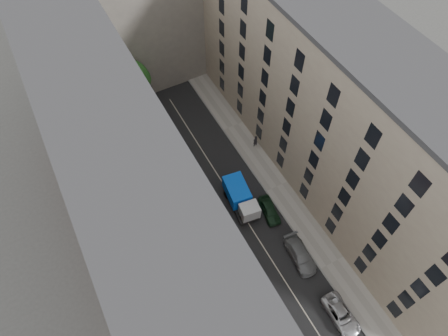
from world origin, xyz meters
TOP-DOWN VIEW (x-y plane):
  - ground at (0.00, 0.00)m, footprint 120.00×120.00m
  - road_surface at (0.00, 0.00)m, footprint 8.00×44.00m
  - sidewalk_left at (-5.50, 0.00)m, footprint 3.00×44.00m
  - sidewalk_right at (5.50, 0.00)m, footprint 3.00×44.00m
  - building_left at (-11.00, 0.00)m, footprint 8.00×44.00m
  - building_right at (11.00, 0.00)m, footprint 8.00×44.00m
  - building_endcap at (0.00, 28.00)m, footprint 18.00×12.00m
  - tarp_truck at (0.43, 0.08)m, footprint 2.93×5.91m
  - car_left_1 at (-3.60, -11.40)m, footprint 2.11×4.31m
  - car_left_2 at (-3.60, -7.80)m, footprint 2.31×4.83m
  - car_left_3 at (-2.80, -0.20)m, footprint 2.19×4.78m
  - car_left_4 at (-3.37, 3.52)m, footprint 2.00×4.11m
  - car_left_5 at (-2.80, 9.00)m, footprint 1.61×4.39m
  - car_left_6 at (-2.80, 15.85)m, footprint 2.40×4.77m
  - car_right_0 at (2.80, -15.86)m, footprint 2.25×4.65m
  - car_right_1 at (2.80, -8.80)m, footprint 2.44×5.04m
  - car_right_2 at (2.80, -2.60)m, footprint 2.20×4.15m
  - tree_mid at (-6.07, 1.17)m, footprint 5.44×5.19m
  - tree_far at (-4.50, 19.89)m, footprint 4.95×4.62m
  - lamp_post at (-4.20, -3.88)m, footprint 0.36×0.36m
  - pedestrian at (6.40, 6.69)m, footprint 0.73×0.54m

SIDE VIEW (x-z plane):
  - ground at x=0.00m, z-range 0.00..0.00m
  - road_surface at x=0.00m, z-range 0.00..0.02m
  - sidewalk_left at x=-5.50m, z-range 0.00..0.15m
  - sidewalk_right at x=5.50m, z-range 0.00..0.15m
  - car_right_0 at x=2.80m, z-range 0.00..1.27m
  - car_left_6 at x=-2.80m, z-range 0.00..1.30m
  - car_left_2 at x=-3.60m, z-range 0.00..1.33m
  - car_right_2 at x=2.80m, z-range 0.00..1.34m
  - car_left_4 at x=-3.37m, z-range 0.00..1.35m
  - car_left_3 at x=-2.80m, z-range 0.00..1.35m
  - car_left_1 at x=-3.60m, z-range 0.00..1.36m
  - car_right_1 at x=2.80m, z-range 0.00..1.42m
  - car_left_5 at x=-2.80m, z-range 0.00..1.44m
  - pedestrian at x=6.40m, z-range 0.15..2.00m
  - tarp_truck at x=0.43m, z-range 0.13..2.74m
  - lamp_post at x=-4.20m, z-range 0.89..7.11m
  - tree_far at x=-4.50m, z-range 1.56..9.72m
  - tree_mid at x=-6.07m, z-range 1.48..9.87m
  - building_endcap at x=0.00m, z-range 0.00..18.00m
  - building_left at x=-11.00m, z-range 0.00..20.00m
  - building_right at x=11.00m, z-range 0.00..20.00m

